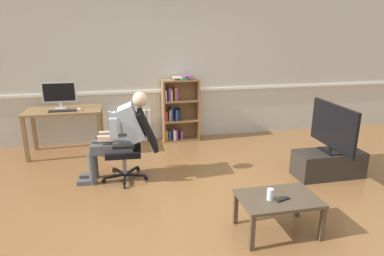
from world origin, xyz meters
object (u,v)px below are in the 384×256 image
computer_mouse (79,109)px  tv_stand (328,164)px  keyboard (63,111)px  drinking_glass (270,194)px  radiator (130,126)px  office_chair (135,143)px  spare_remote (283,199)px  person_seated (120,134)px  computer_desk (64,116)px  bookshelf (178,110)px  coffee_table (278,202)px  imac_monitor (59,93)px  tv_screen (333,127)px

computer_mouse → tv_stand: computer_mouse is taller
keyboard → drinking_glass: bearing=-49.9°
keyboard → radiator: bearing=26.9°
office_chair → spare_remote: (1.35, -1.67, -0.12)m
person_seated → spare_remote: (1.54, -1.68, -0.25)m
computer_desk → office_chair: 1.65m
person_seated → tv_stand: 2.93m
computer_desk → bookshelf: bearing=8.5°
tv_stand → coffee_table: coffee_table is taller
imac_monitor → office_chair: 1.81m
computer_desk → radiator: 1.18m
keyboard → tv_stand: size_ratio=0.45×
office_chair → drinking_glass: bearing=40.5°
tv_stand → spare_remote: spare_remote is taller
person_seated → imac_monitor: bearing=-141.0°
coffee_table → drinking_glass: (-0.11, -0.03, 0.11)m
keyboard → office_chair: (1.06, -1.11, -0.24)m
radiator → spare_remote: (1.37, -3.30, 0.11)m
drinking_glass → spare_remote: 0.13m
computer_mouse → office_chair: (0.82, -1.13, -0.25)m
bookshelf → office_chair: 1.77m
computer_desk → tv_stand: (3.75, -1.74, -0.46)m
person_seated → tv_stand: person_seated is taller
computer_desk → person_seated: person_seated is taller
office_chair → drinking_glass: office_chair is taller
bookshelf → tv_screen: size_ratio=1.21×
tv_stand → coffee_table: bearing=-140.1°
computer_desk → radiator: size_ratio=1.57×
office_chair → tv_screen: bearing=82.8°
imac_monitor → spare_remote: 3.93m
computer_desk → drinking_glass: bearing=-51.1°
computer_mouse → drinking_glass: computer_mouse is taller
keyboard → spare_remote: (2.42, -2.77, -0.36)m
bookshelf → tv_stand: 2.74m
keyboard → tv_screen: (3.73, -1.60, -0.05)m
computer_desk → drinking_glass: computer_desk is taller
coffee_table → spare_remote: bearing=-80.4°
bookshelf → spare_remote: size_ratio=8.13×
keyboard → coffee_table: size_ratio=0.55×
tv_stand → spare_remote: size_ratio=6.40×
computer_desk → imac_monitor: bearing=123.0°
spare_remote → person_seated: bearing=25.7°
imac_monitor → person_seated: 1.66m
computer_desk → imac_monitor: size_ratio=2.26×
person_seated → spare_remote: bearing=45.8°
coffee_table → spare_remote: size_ratio=5.24×
computer_mouse → radiator: computer_mouse is taller
computer_mouse → tv_stand: (3.49, -1.62, -0.59)m
radiator → drinking_glass: 3.50m
person_seated → drinking_glass: (1.42, -1.64, -0.20)m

